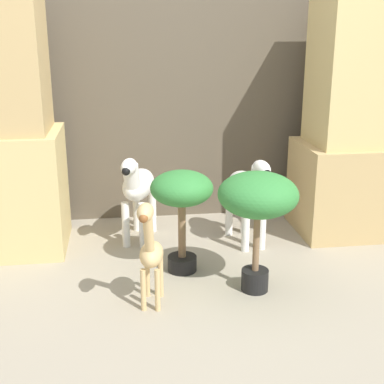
{
  "coord_description": "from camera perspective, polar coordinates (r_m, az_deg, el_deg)",
  "views": [
    {
      "loc": [
        -0.4,
        -2.35,
        1.36
      ],
      "look_at": [
        0.04,
        0.89,
        0.33
      ],
      "focal_mm": 50.0,
      "sensor_mm": 36.0,
      "label": 1
    }
  ],
  "objects": [
    {
      "name": "ground_plane",
      "position": [
        2.75,
        1.78,
        -12.21
      ],
      "size": [
        14.0,
        14.0,
        0.0
      ],
      "primitive_type": "plane",
      "color": "#9E937F"
    },
    {
      "name": "wall_back",
      "position": [
        3.8,
        -1.67,
        13.55
      ],
      "size": [
        6.4,
        0.08,
        2.2
      ],
      "color": "brown",
      "rests_on": "ground_plane"
    },
    {
      "name": "rock_pillar_right",
      "position": [
        3.72,
        18.36,
        6.3
      ],
      "size": [
        0.9,
        0.57,
        1.52
      ],
      "color": "tan",
      "rests_on": "ground_plane"
    },
    {
      "name": "zebra_right",
      "position": [
        3.38,
        6.0,
        0.25
      ],
      "size": [
        0.25,
        0.53,
        0.6
      ],
      "color": "white",
      "rests_on": "ground_plane"
    },
    {
      "name": "zebra_left",
      "position": [
        3.43,
        -5.83,
        0.5
      ],
      "size": [
        0.29,
        0.53,
        0.6
      ],
      "color": "white",
      "rests_on": "ground_plane"
    },
    {
      "name": "giraffe_figurine",
      "position": [
        2.61,
        -4.48,
        -6.0
      ],
      "size": [
        0.16,
        0.36,
        0.59
      ],
      "color": "tan",
      "rests_on": "ground_plane"
    },
    {
      "name": "potted_palm_front",
      "position": [
        2.73,
        7.05,
        -0.88
      ],
      "size": [
        0.41,
        0.41,
        0.65
      ],
      "color": "black",
      "rests_on": "ground_plane"
    },
    {
      "name": "potted_palm_back",
      "position": [
        2.96,
        -1.1,
        -0.45
      ],
      "size": [
        0.35,
        0.35,
        0.59
      ],
      "color": "black",
      "rests_on": "ground_plane"
    }
  ]
}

